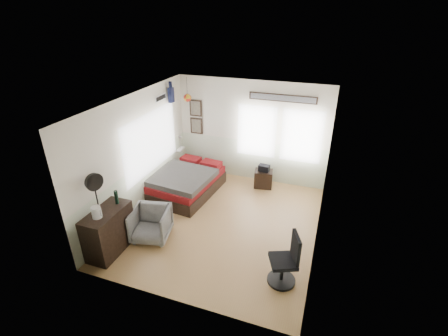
{
  "coord_description": "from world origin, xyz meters",
  "views": [
    {
      "loc": [
        2.0,
        -5.52,
        4.3
      ],
      "look_at": [
        -0.1,
        0.4,
        1.15
      ],
      "focal_mm": 26.0,
      "sensor_mm": 36.0,
      "label": 1
    }
  ],
  "objects": [
    {
      "name": "nightstand",
      "position": [
        0.47,
        1.89,
        0.23
      ],
      "size": [
        0.52,
        0.44,
        0.46
      ],
      "primitive_type": "cube",
      "rotation": [
        0.0,
        0.0,
        0.17
      ],
      "color": "black",
      "rests_on": "ground_plane"
    },
    {
      "name": "wall_decor",
      "position": [
        -1.1,
        1.96,
        2.1
      ],
      "size": [
        3.55,
        1.32,
        1.44
      ],
      "color": "black",
      "rests_on": "room_shell"
    },
    {
      "name": "kettle",
      "position": [
        -1.74,
        -1.76,
        1.01
      ],
      "size": [
        0.19,
        0.17,
        0.22
      ],
      "rotation": [
        0.0,
        0.0,
        0.16
      ],
      "color": "silver",
      "rests_on": "dresser"
    },
    {
      "name": "black_bag",
      "position": [
        0.47,
        1.89,
        0.54
      ],
      "size": [
        0.3,
        0.21,
        0.16
      ],
      "primitive_type": "cube",
      "rotation": [
        0.0,
        0.0,
        -0.11
      ],
      "color": "black",
      "rests_on": "nightstand"
    },
    {
      "name": "ground_plane",
      "position": [
        0.0,
        0.0,
        -0.01
      ],
      "size": [
        4.0,
        4.5,
        0.01
      ],
      "primitive_type": "cube",
      "color": "#A87749"
    },
    {
      "name": "armchair",
      "position": [
        -1.2,
        -0.96,
        0.34
      ],
      "size": [
        0.86,
        0.88,
        0.68
      ],
      "primitive_type": "imported",
      "rotation": [
        0.0,
        0.0,
        0.21
      ],
      "color": "gray",
      "rests_on": "ground_plane"
    },
    {
      "name": "room_shell",
      "position": [
        -0.08,
        0.19,
        1.61
      ],
      "size": [
        4.02,
        4.52,
        2.71
      ],
      "color": "beige",
      "rests_on": "ground_plane"
    },
    {
      "name": "task_chair",
      "position": [
        1.6,
        -1.24,
        0.4
      ],
      "size": [
        0.57,
        0.57,
        0.98
      ],
      "rotation": [
        0.0,
        0.0,
        0.4
      ],
      "color": "black",
      "rests_on": "ground_plane"
    },
    {
      "name": "dresser",
      "position": [
        -1.74,
        -1.56,
        0.45
      ],
      "size": [
        0.48,
        1.0,
        0.9
      ],
      "primitive_type": "cube",
      "color": "black",
      "rests_on": "ground_plane"
    },
    {
      "name": "bed",
      "position": [
        -1.3,
        0.92,
        0.3
      ],
      "size": [
        1.53,
        2.04,
        0.61
      ],
      "rotation": [
        0.0,
        0.0,
        -0.1
      ],
      "color": "black",
      "rests_on": "ground_plane"
    },
    {
      "name": "stand_fan",
      "position": [
        -1.81,
        -1.61,
        1.53
      ],
      "size": [
        0.18,
        0.32,
        0.81
      ],
      "rotation": [
        0.0,
        0.0,
        -0.32
      ],
      "color": "black",
      "rests_on": "dresser"
    },
    {
      "name": "bottle",
      "position": [
        -1.69,
        -1.25,
        1.04
      ],
      "size": [
        0.07,
        0.07,
        0.28
      ],
      "primitive_type": "cylinder",
      "color": "black",
      "rests_on": "dresser"
    }
  ]
}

